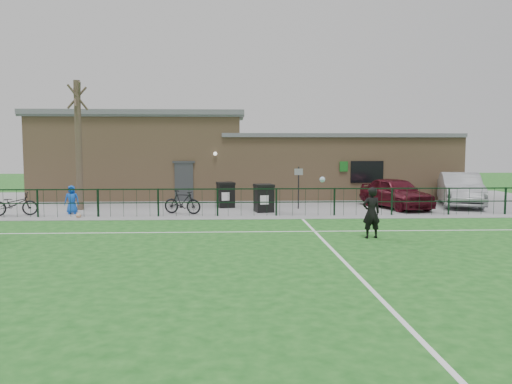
{
  "coord_description": "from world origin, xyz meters",
  "views": [
    {
      "loc": [
        -0.81,
        -13.06,
        2.88
      ],
      "look_at": [
        0.0,
        5.0,
        1.3
      ],
      "focal_mm": 35.0,
      "sensor_mm": 36.0,
      "label": 1
    }
  ],
  "objects_px": {
    "bicycle_d": "(182,202)",
    "spectator_child": "(72,200)",
    "bare_tree": "(79,146)",
    "car_silver": "(460,189)",
    "ball_ground": "(79,215)",
    "wheelie_bin_right": "(264,199)",
    "bicycle_c": "(14,204)",
    "wheelie_bin_left": "(226,196)",
    "sign_post": "(298,188)",
    "car_maroon": "(396,193)"
  },
  "relations": [
    {
      "from": "car_maroon",
      "to": "car_silver",
      "type": "distance_m",
      "value": 3.63
    },
    {
      "from": "bicycle_c",
      "to": "bicycle_d",
      "type": "bearing_deg",
      "value": -99.6
    },
    {
      "from": "bare_tree",
      "to": "wheelie_bin_left",
      "type": "xyz_separation_m",
      "value": [
        6.79,
        0.67,
        -2.41
      ]
    },
    {
      "from": "wheelie_bin_left",
      "to": "bicycle_d",
      "type": "height_order",
      "value": "wheelie_bin_left"
    },
    {
      "from": "sign_post",
      "to": "spectator_child",
      "type": "bearing_deg",
      "value": -171.97
    },
    {
      "from": "bicycle_c",
      "to": "bicycle_d",
      "type": "height_order",
      "value": "bicycle_d"
    },
    {
      "from": "wheelie_bin_left",
      "to": "ball_ground",
      "type": "bearing_deg",
      "value": -163.5
    },
    {
      "from": "car_silver",
      "to": "wheelie_bin_right",
      "type": "bearing_deg",
      "value": -152.04
    },
    {
      "from": "wheelie_bin_left",
      "to": "ball_ground",
      "type": "xyz_separation_m",
      "value": [
        -6.05,
        -3.4,
        -0.48
      ]
    },
    {
      "from": "wheelie_bin_left",
      "to": "car_silver",
      "type": "bearing_deg",
      "value": -12.5
    },
    {
      "from": "wheelie_bin_left",
      "to": "car_maroon",
      "type": "relative_size",
      "value": 0.26
    },
    {
      "from": "wheelie_bin_right",
      "to": "car_maroon",
      "type": "relative_size",
      "value": 0.27
    },
    {
      "from": "wheelie_bin_right",
      "to": "bicycle_c",
      "type": "distance_m",
      "value": 10.75
    },
    {
      "from": "bare_tree",
      "to": "sign_post",
      "type": "xyz_separation_m",
      "value": [
        10.26,
        -0.1,
        -1.98
      ]
    },
    {
      "from": "car_maroon",
      "to": "spectator_child",
      "type": "relative_size",
      "value": 3.48
    },
    {
      "from": "wheelie_bin_left",
      "to": "bicycle_c",
      "type": "distance_m",
      "value": 9.36
    },
    {
      "from": "wheelie_bin_right",
      "to": "spectator_child",
      "type": "height_order",
      "value": "spectator_child"
    },
    {
      "from": "sign_post",
      "to": "car_maroon",
      "type": "bearing_deg",
      "value": 0.32
    },
    {
      "from": "car_silver",
      "to": "ball_ground",
      "type": "bearing_deg",
      "value": -151.78
    },
    {
      "from": "car_silver",
      "to": "spectator_child",
      "type": "distance_m",
      "value": 18.53
    },
    {
      "from": "wheelie_bin_right",
      "to": "bicycle_d",
      "type": "height_order",
      "value": "wheelie_bin_right"
    },
    {
      "from": "sign_post",
      "to": "car_maroon",
      "type": "xyz_separation_m",
      "value": [
        4.69,
        0.03,
        -0.26
      ]
    },
    {
      "from": "wheelie_bin_right",
      "to": "car_silver",
      "type": "bearing_deg",
      "value": 0.39
    },
    {
      "from": "bare_tree",
      "to": "car_silver",
      "type": "xyz_separation_m",
      "value": [
        18.49,
        0.75,
        -2.15
      ]
    },
    {
      "from": "wheelie_bin_left",
      "to": "spectator_child",
      "type": "xyz_separation_m",
      "value": [
        -6.69,
        -2.21,
        0.06
      ]
    },
    {
      "from": "car_silver",
      "to": "ball_ground",
      "type": "relative_size",
      "value": 22.64
    },
    {
      "from": "sign_post",
      "to": "bare_tree",
      "type": "bearing_deg",
      "value": 179.43
    },
    {
      "from": "wheelie_bin_right",
      "to": "bicycle_d",
      "type": "xyz_separation_m",
      "value": [
        -3.61,
        -0.59,
        -0.07
      ]
    },
    {
      "from": "wheelie_bin_right",
      "to": "bicycle_c",
      "type": "bearing_deg",
      "value": 174.08
    },
    {
      "from": "wheelie_bin_right",
      "to": "car_silver",
      "type": "height_order",
      "value": "car_silver"
    },
    {
      "from": "wheelie_bin_left",
      "to": "wheelie_bin_right",
      "type": "bearing_deg",
      "value": -59.09
    },
    {
      "from": "bicycle_c",
      "to": "bare_tree",
      "type": "bearing_deg",
      "value": -59.02
    },
    {
      "from": "bare_tree",
      "to": "spectator_child",
      "type": "bearing_deg",
      "value": -86.25
    },
    {
      "from": "bare_tree",
      "to": "ball_ground",
      "type": "xyz_separation_m",
      "value": [
        0.75,
        -2.73,
        -2.89
      ]
    },
    {
      "from": "wheelie_bin_right",
      "to": "bicycle_d",
      "type": "distance_m",
      "value": 3.66
    },
    {
      "from": "sign_post",
      "to": "spectator_child",
      "type": "xyz_separation_m",
      "value": [
        -10.16,
        -1.43,
        -0.37
      ]
    },
    {
      "from": "bicycle_c",
      "to": "spectator_child",
      "type": "xyz_separation_m",
      "value": [
        2.28,
        0.47,
        0.13
      ]
    },
    {
      "from": "car_maroon",
      "to": "bare_tree",
      "type": "bearing_deg",
      "value": 163.41
    },
    {
      "from": "bare_tree",
      "to": "wheelie_bin_left",
      "type": "height_order",
      "value": "bare_tree"
    },
    {
      "from": "wheelie_bin_right",
      "to": "sign_post",
      "type": "distance_m",
      "value": 2.06
    },
    {
      "from": "bare_tree",
      "to": "car_silver",
      "type": "height_order",
      "value": "bare_tree"
    },
    {
      "from": "wheelie_bin_left",
      "to": "bicycle_d",
      "type": "distance_m",
      "value": 3.05
    },
    {
      "from": "bicycle_d",
      "to": "spectator_child",
      "type": "relative_size",
      "value": 1.37
    },
    {
      "from": "bicycle_c",
      "to": "spectator_child",
      "type": "height_order",
      "value": "spectator_child"
    },
    {
      "from": "bicycle_c",
      "to": "ball_ground",
      "type": "bearing_deg",
      "value": -115.68
    },
    {
      "from": "bicycle_d",
      "to": "car_maroon",
      "type": "bearing_deg",
      "value": -61.37
    },
    {
      "from": "bicycle_d",
      "to": "wheelie_bin_right",
      "type": "bearing_deg",
      "value": -61.6
    },
    {
      "from": "bicycle_d",
      "to": "spectator_child",
      "type": "xyz_separation_m",
      "value": [
        -4.84,
        0.21,
        0.11
      ]
    },
    {
      "from": "ball_ground",
      "to": "bicycle_d",
      "type": "bearing_deg",
      "value": 13.29
    },
    {
      "from": "car_maroon",
      "to": "ball_ground",
      "type": "distance_m",
      "value": 14.47
    }
  ]
}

